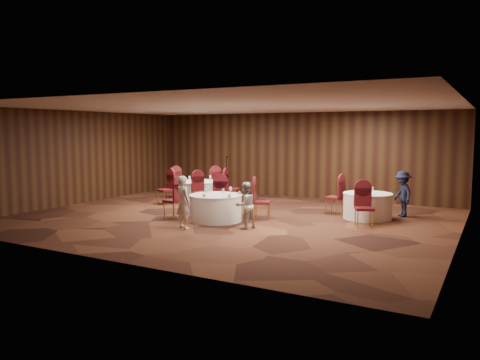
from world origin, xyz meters
The scene contains 15 objects.
ground centered at (0.00, 0.00, 0.00)m, with size 12.00×12.00×0.00m, color black.
room_shell centered at (0.00, 0.00, 1.96)m, with size 12.00×12.00×12.00m.
table_main centered at (-0.16, -0.56, 0.38)m, with size 1.48×1.48×0.74m.
table_left centered at (-2.59, 2.15, 0.38)m, with size 1.57×1.57×0.74m.
table_right centered at (3.48, 1.83, 0.38)m, with size 1.39×1.39×0.74m.
chairs_main centered at (-0.45, 0.07, 0.50)m, with size 3.00×1.97×1.00m.
chairs_left centered at (-2.61, 2.17, 0.50)m, with size 3.18×2.92×1.00m.
chairs_right centered at (3.04, 1.40, 0.50)m, with size 1.94×2.22×1.00m.
tabletop_main centered at (0.06, -0.65, 0.84)m, with size 1.12×1.09×0.22m.
tabletop_left centered at (-2.59, 2.15, 0.82)m, with size 0.90×0.78×0.22m.
tabletop_right centered at (3.67, 1.60, 0.90)m, with size 0.08×0.08×0.22m.
mic_stand centered at (-2.53, 4.04, 0.44)m, with size 0.24×0.24×1.54m.
woman_a centered at (-0.35, -1.81, 0.68)m, with size 0.50×0.33×1.37m, color silver.
woman_b centered at (1.07, -1.09, 0.61)m, with size 0.59×0.46×1.21m, color #BDBCC2.
man_c centered at (4.29, 2.65, 0.68)m, with size 0.87×0.50×1.35m, color black.
Camera 1 is at (6.70, -11.52, 2.51)m, focal length 35.00 mm.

